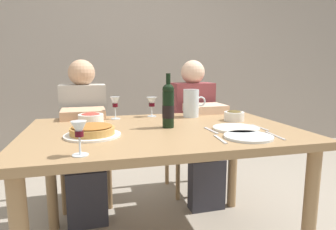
{
  "coord_description": "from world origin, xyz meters",
  "views": [
    {
      "loc": [
        -0.37,
        -1.56,
        1.11
      ],
      "look_at": [
        0.06,
        0.1,
        0.82
      ],
      "focal_mm": 30.85,
      "sensor_mm": 36.0,
      "label": 1
    }
  ],
  "objects": [
    {
      "name": "chair_right",
      "position": [
        0.45,
        0.89,
        0.5
      ],
      "size": [
        0.41,
        0.41,
        0.87
      ],
      "rotation": [
        0.0,
        0.0,
        3.16
      ],
      "color": "#9E7A51",
      "rests_on": "ground"
    },
    {
      "name": "chair_left",
      "position": [
        -0.45,
        0.87,
        0.5
      ],
      "size": [
        0.41,
        0.41,
        0.87
      ],
      "rotation": [
        0.0,
        0.0,
        3.17
      ],
      "color": "#9E7A51",
      "rests_on": "ground"
    },
    {
      "name": "water_pitcher",
      "position": [
        0.28,
        0.32,
        0.84
      ],
      "size": [
        0.16,
        0.11,
        0.19
      ],
      "color": "silver",
      "rests_on": "dining_table"
    },
    {
      "name": "fork_left_setting",
      "position": [
        0.21,
        -0.32,
        0.76
      ],
      "size": [
        0.03,
        0.16,
        0.0
      ],
      "primitive_type": "cube",
      "rotation": [
        0.0,
        0.0,
        1.48
      ],
      "color": "silver",
      "rests_on": "dining_table"
    },
    {
      "name": "wine_glass_centre",
      "position": [
        -0.43,
        -0.41,
        0.86
      ],
      "size": [
        0.06,
        0.06,
        0.14
      ],
      "color": "silver",
      "rests_on": "dining_table"
    },
    {
      "name": "knife_left_setting",
      "position": [
        0.51,
        -0.32,
        0.76
      ],
      "size": [
        0.02,
        0.18,
        0.0
      ],
      "primitive_type": "cube",
      "rotation": [
        0.0,
        0.0,
        1.5
      ],
      "color": "silver",
      "rests_on": "dining_table"
    },
    {
      "name": "wine_bottle",
      "position": [
        0.04,
        0.02,
        0.89
      ],
      "size": [
        0.07,
        0.07,
        0.31
      ],
      "color": "black",
      "rests_on": "dining_table"
    },
    {
      "name": "dinner_plate_left_setting",
      "position": [
        0.36,
        -0.32,
        0.77
      ],
      "size": [
        0.24,
        0.24,
        0.01
      ],
      "primitive_type": "cylinder",
      "color": "silver",
      "rests_on": "dining_table"
    },
    {
      "name": "back_wall",
      "position": [
        0.0,
        2.1,
        1.4
      ],
      "size": [
        8.0,
        0.1,
        2.8
      ],
      "primitive_type": "cube",
      "color": "#A3998E",
      "rests_on": "ground"
    },
    {
      "name": "knife_right_setting",
      "position": [
        0.54,
        -0.13,
        0.76
      ],
      "size": [
        0.01,
        0.18,
        0.0
      ],
      "primitive_type": "cube",
      "rotation": [
        0.0,
        0.0,
        1.56
      ],
      "color": "silver",
      "rests_on": "dining_table"
    },
    {
      "name": "diner_left",
      "position": [
        -0.45,
        0.63,
        0.62
      ],
      "size": [
        0.35,
        0.51,
        1.16
      ],
      "rotation": [
        0.0,
        0.0,
        3.17
      ],
      "color": "#B7B2A8",
      "rests_on": "ground"
    },
    {
      "name": "wine_glass_right_diner",
      "position": [
        -0.23,
        0.37,
        0.87
      ],
      "size": [
        0.06,
        0.06,
        0.15
      ],
      "color": "silver",
      "rests_on": "dining_table"
    },
    {
      "name": "olive_bowl",
      "position": [
        0.51,
        0.12,
        0.79
      ],
      "size": [
        0.13,
        0.13,
        0.07
      ],
      "color": "white",
      "rests_on": "dining_table"
    },
    {
      "name": "wine_glass_left_diner",
      "position": [
        0.02,
        0.41,
        0.86
      ],
      "size": [
        0.07,
        0.07,
        0.14
      ],
      "color": "silver",
      "rests_on": "dining_table"
    },
    {
      "name": "baked_tart",
      "position": [
        -0.38,
        -0.09,
        0.79
      ],
      "size": [
        0.28,
        0.28,
        0.06
      ],
      "color": "white",
      "rests_on": "dining_table"
    },
    {
      "name": "dinner_plate_right_setting",
      "position": [
        0.39,
        -0.13,
        0.77
      ],
      "size": [
        0.26,
        0.26,
        0.01
      ],
      "primitive_type": "cylinder",
      "color": "silver",
      "rests_on": "dining_table"
    },
    {
      "name": "dining_table",
      "position": [
        0.0,
        0.0,
        0.67
      ],
      "size": [
        1.5,
        1.0,
        0.76
      ],
      "color": "#9E7A51",
      "rests_on": "ground"
    },
    {
      "name": "spoon_right_setting",
      "position": [
        0.24,
        -0.13,
        0.76
      ],
      "size": [
        0.02,
        0.16,
        0.0
      ],
      "primitive_type": "cube",
      "rotation": [
        0.0,
        0.0,
        1.61
      ],
      "color": "silver",
      "rests_on": "dining_table"
    },
    {
      "name": "salad_bowl",
      "position": [
        -0.39,
        0.28,
        0.79
      ],
      "size": [
        0.16,
        0.16,
        0.06
      ],
      "color": "white",
      "rests_on": "dining_table"
    },
    {
      "name": "diner_right",
      "position": [
        0.45,
        0.65,
        0.62
      ],
      "size": [
        0.34,
        0.51,
        1.16
      ],
      "rotation": [
        0.0,
        0.0,
        3.16
      ],
      "color": "#8E3D42",
      "rests_on": "ground"
    }
  ]
}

